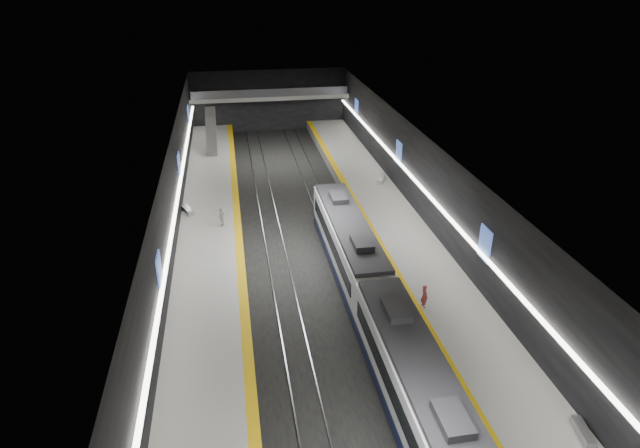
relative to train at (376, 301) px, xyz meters
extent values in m
plane|color=black|center=(-2.50, 9.66, -2.20)|extent=(70.00, 70.00, 0.00)
cube|color=beige|center=(-2.50, 9.66, 5.80)|extent=(20.00, 70.00, 0.04)
cube|color=black|center=(-12.50, 9.66, 1.80)|extent=(0.04, 70.00, 8.00)
cube|color=black|center=(7.50, 9.66, 1.80)|extent=(0.04, 70.00, 8.00)
cube|color=black|center=(-2.50, 44.66, 1.80)|extent=(20.00, 0.04, 8.00)
cube|color=slate|center=(-10.00, 9.66, -1.70)|extent=(5.00, 70.00, 1.00)
cube|color=#9B9B96|center=(-10.00, 9.66, -1.19)|extent=(5.00, 70.00, 0.02)
cube|color=#E8B20C|center=(-7.80, 9.66, -1.18)|extent=(0.60, 70.00, 0.02)
cube|color=slate|center=(5.00, 9.66, -1.70)|extent=(5.00, 70.00, 1.00)
cube|color=#9B9B96|center=(5.00, 9.66, -1.19)|extent=(5.00, 70.00, 0.02)
cube|color=#E8B20C|center=(2.80, 9.66, -1.18)|extent=(0.60, 70.00, 0.02)
cube|color=gray|center=(-5.72, 9.66, -2.14)|extent=(0.08, 70.00, 0.12)
cube|color=gray|center=(-4.28, 9.66, -2.14)|extent=(0.08, 70.00, 0.12)
cube|color=gray|center=(-0.72, 9.66, -2.14)|extent=(0.08, 70.00, 0.12)
cube|color=gray|center=(0.72, 9.66, -2.14)|extent=(0.08, 70.00, 0.12)
cube|color=#0E1533|center=(0.00, -7.50, -1.45)|extent=(2.65, 15.00, 0.80)
cube|color=silver|center=(0.00, -7.50, 0.20)|extent=(2.65, 15.00, 2.50)
cube|color=black|center=(0.00, -7.50, 1.60)|extent=(2.44, 14.25, 0.30)
cube|color=black|center=(0.00, -7.50, 0.25)|extent=(2.69, 13.20, 1.00)
cube|color=#0E1533|center=(0.00, 7.50, -1.45)|extent=(2.65, 15.00, 0.80)
cube|color=silver|center=(0.00, 7.50, 0.20)|extent=(2.65, 15.00, 2.50)
cube|color=black|center=(0.00, 7.50, 1.60)|extent=(2.44, 14.25, 0.30)
cube|color=black|center=(0.00, 7.50, 0.25)|extent=(2.69, 13.20, 1.00)
cube|color=black|center=(0.00, -0.02, 0.15)|extent=(1.85, 0.05, 1.20)
cube|color=#4061C0|center=(-12.42, 1.66, 2.30)|extent=(0.10, 1.50, 2.20)
cube|color=#4061C0|center=(-12.42, 19.66, 2.30)|extent=(0.10, 1.50, 2.20)
cube|color=#4061C0|center=(-12.42, 36.66, 2.30)|extent=(0.10, 1.50, 2.20)
cube|color=#4061C0|center=(7.42, 1.66, 2.30)|extent=(0.10, 1.50, 2.20)
cube|color=#4061C0|center=(7.42, 19.66, 2.30)|extent=(0.10, 1.50, 2.20)
cube|color=#4061C0|center=(7.42, 36.66, 2.30)|extent=(0.10, 1.50, 2.20)
cube|color=white|center=(-12.30, 9.66, 1.60)|extent=(0.25, 68.60, 0.12)
cube|color=white|center=(7.30, 9.66, 1.60)|extent=(0.25, 68.60, 0.12)
cube|color=gray|center=(-2.50, 42.66, 2.80)|extent=(20.00, 3.00, 0.50)
cube|color=#47474C|center=(-2.50, 41.21, 3.55)|extent=(19.60, 0.08, 1.00)
cube|color=#99999E|center=(-10.00, 35.66, 0.70)|extent=(1.20, 7.50, 3.92)
cube|color=#99999E|center=(-12.00, 17.45, -0.96)|extent=(1.26, 1.98, 0.47)
cube|color=#99999E|center=(6.96, -10.37, -0.99)|extent=(0.73, 1.73, 0.41)
cube|color=#99999E|center=(6.46, 21.60, -0.96)|extent=(1.29, 1.99, 0.47)
imported|color=#AD4042|center=(3.27, 0.54, -0.41)|extent=(0.47, 0.63, 1.57)
imported|color=beige|center=(-9.03, 14.23, -0.39)|extent=(0.73, 1.02, 1.61)
camera|label=1|loc=(-7.85, -25.69, 18.24)|focal=30.00mm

